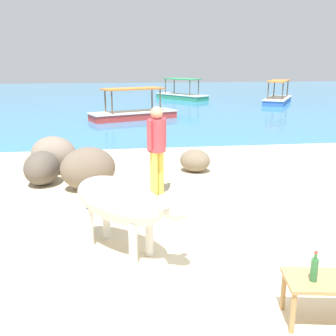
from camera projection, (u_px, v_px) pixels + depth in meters
sand_beach at (237, 280)px, 4.53m from camera, size 18.00×14.00×0.04m
water_surface at (135, 99)px, 25.58m from camera, size 60.00×36.00×0.03m
cow at (121, 202)px, 5.01m from camera, size 1.53×1.58×1.03m
low_bench_table at (326, 286)px, 3.70m from camera, size 0.82×0.56×0.45m
bottle at (314, 269)px, 3.63m from camera, size 0.07×0.07×0.30m
person_standing at (157, 144)px, 7.10m from camera, size 0.38×0.40×1.62m
shore_rock_large at (88, 169)px, 7.55m from camera, size 1.19×0.97×0.82m
shore_rock_medium at (195, 161)px, 8.81m from camera, size 0.90×0.87×0.50m
shore_rock_small at (42, 168)px, 7.87m from camera, size 0.80×0.95×0.67m
shore_rock_flat at (54, 154)px, 8.81m from camera, size 1.39×1.40×0.78m
boat_red at (133, 113)px, 16.74m from camera, size 3.84×2.40×1.29m
boat_blue at (278, 99)px, 22.71m from camera, size 2.86×3.75×1.29m
boat_green at (182, 95)px, 25.05m from camera, size 3.06×3.67×1.29m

